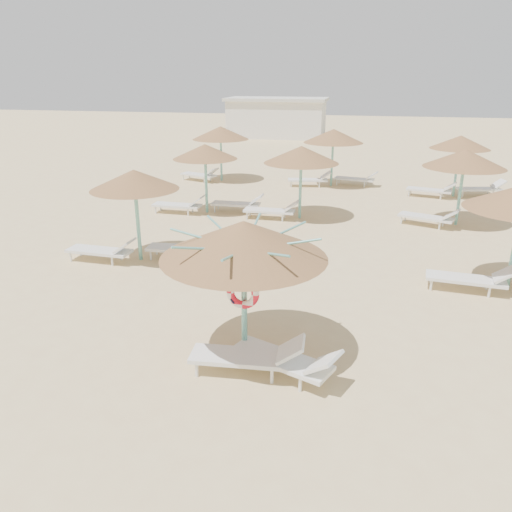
# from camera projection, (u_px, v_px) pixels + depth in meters

# --- Properties ---
(ground) EXTENTS (120.00, 120.00, 0.00)m
(ground) POSITION_uv_depth(u_px,v_px,m) (258.00, 353.00, 9.81)
(ground) COLOR #D7BB83
(ground) RESTS_ON ground
(main_palapa) EXTENTS (3.05, 3.05, 2.73)m
(main_palapa) POSITION_uv_depth(u_px,v_px,m) (244.00, 240.00, 8.90)
(main_palapa) COLOR #69B6AB
(main_palapa) RESTS_ON ground
(lounger_main_a) EXTENTS (2.11, 0.77, 0.75)m
(lounger_main_a) POSITION_uv_depth(u_px,v_px,m) (251.00, 356.00, 9.03)
(lounger_main_a) COLOR white
(lounger_main_a) RESTS_ON ground
(lounger_main_b) EXTENTS (2.12, 1.34, 0.74)m
(lounger_main_b) POSITION_uv_depth(u_px,v_px,m) (288.00, 360.00, 8.92)
(lounger_main_b) COLOR white
(lounger_main_b) RESTS_ON ground
(palapa_field) EXTENTS (15.43, 14.38, 2.71)m
(palapa_field) POSITION_uv_depth(u_px,v_px,m) (329.00, 154.00, 18.97)
(palapa_field) COLOR #69B6AB
(palapa_field) RESTS_ON ground
(service_hut) EXTENTS (8.40, 4.40, 3.25)m
(service_hut) POSITION_uv_depth(u_px,v_px,m) (277.00, 117.00, 42.54)
(service_hut) COLOR silver
(service_hut) RESTS_ON ground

